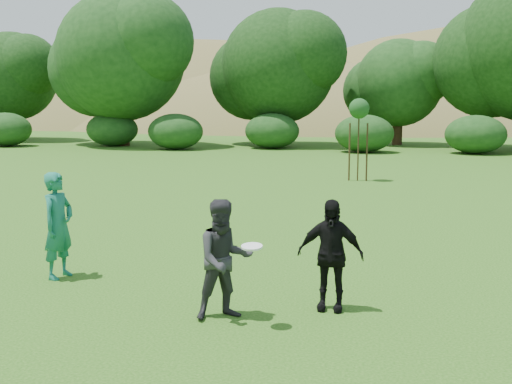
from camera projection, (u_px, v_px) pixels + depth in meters
The scene contains 8 objects.
ground at pixel (215, 294), 9.51m from camera, with size 120.00×120.00×0.00m, color #19470C.
player_teal at pixel (58, 225), 10.29m from camera, with size 0.63×0.41×1.72m, color #176952.
player_grey at pixel (224, 259), 8.39m from camera, with size 0.77×0.60×1.59m, color #2A2A2D.
player_black at pixel (330, 255), 8.74m from camera, with size 0.90×0.38×1.54m, color black.
frisbee at pixel (252, 247), 8.01m from camera, with size 0.27×0.27×0.06m.
sapling at pixel (359, 111), 21.98m from camera, with size 0.70×0.70×2.85m.
hillside at pixel (360, 220), 77.70m from camera, with size 150.00×72.00×52.00m.
tree_row at pixel (404, 61), 35.94m from camera, with size 53.92×10.38×9.62m.
Camera 1 is at (2.44, -8.87, 2.91)m, focal length 45.00 mm.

